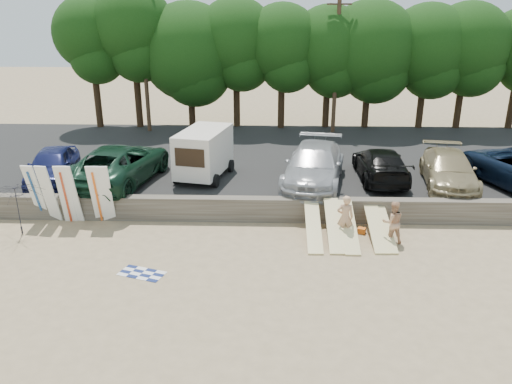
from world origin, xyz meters
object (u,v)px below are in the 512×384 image
box_trailer (204,151)px  car_3 (380,164)px  beachgoer_a (345,217)px  beach_umbrella (17,210)px  cooler (339,224)px  car_2 (314,165)px  car_4 (449,170)px  beachgoer_b (393,222)px  car_1 (120,164)px  car_0 (53,165)px

box_trailer → car_3: size_ratio=0.77×
beachgoer_a → beach_umbrella: (-12.48, -0.08, 0.15)m
cooler → car_2: bearing=84.6°
car_4 → beachgoer_b: bearing=-118.3°
car_1 → beachgoer_b: 12.34m
box_trailer → car_1: (-3.78, -0.79, -0.40)m
beachgoer_b → beach_umbrella: 14.20m
box_trailer → beach_umbrella: 8.36m
box_trailer → beachgoer_b: size_ratio=2.37×
beachgoer_a → beach_umbrella: beach_umbrella is taller
car_3 → beachgoer_a: bearing=66.0°
car_1 → car_3: bearing=-166.7°
car_0 → beachgoer_a: (12.87, -4.30, -0.61)m
car_4 → car_2: bearing=-171.4°
beach_umbrella → cooler: bearing=5.0°
car_3 → beach_umbrella: size_ratio=2.24×
car_4 → beachgoer_a: 6.72m
box_trailer → car_3: bearing=12.2°
box_trailer → car_4: 11.17m
box_trailer → car_1: 3.88m
car_0 → cooler: 13.31m
car_0 → car_2: size_ratio=0.75×
beach_umbrella → car_3: bearing=19.1°
car_1 → car_2: 8.87m
car_0 → car_3: (15.16, 0.75, -0.04)m
car_3 → cooler: size_ratio=13.37×
car_1 → car_4: bearing=-170.5°
car_0 → beachgoer_b: car_0 is taller
box_trailer → car_4: (11.12, -0.80, -0.53)m
car_2 → beachgoer_a: (0.86, -4.28, -0.71)m
car_4 → cooler: size_ratio=13.68×
car_1 → car_0: bearing=9.0°
car_3 → beachgoer_b: (-0.58, -5.34, -0.61)m
car_1 → cooler: 10.32m
car_0 → car_3: bearing=-6.5°
car_2 → beach_umbrella: bearing=-148.9°
beachgoer_a → car_4: bearing=-140.2°
beachgoer_a → beachgoer_b: bearing=170.6°
car_0 → car_3: 15.18m
beachgoer_b → car_4: bearing=-131.2°
car_0 → car_4: bearing=-9.5°
car_3 → box_trailer: bearing=0.4°
box_trailer → car_0: bearing=-161.6°
car_0 → cooler: (12.83, -3.29, -1.32)m
beachgoer_a → car_2: bearing=-78.2°
car_3 → beachgoer_a: size_ratio=2.93×
beachgoer_b → beach_umbrella: (-14.19, 0.22, 0.20)m
car_1 → beach_umbrella: size_ratio=2.82×
beachgoer_b → cooler: beachgoer_b is taller
car_1 → beach_umbrella: (-2.75, -4.34, -0.57)m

